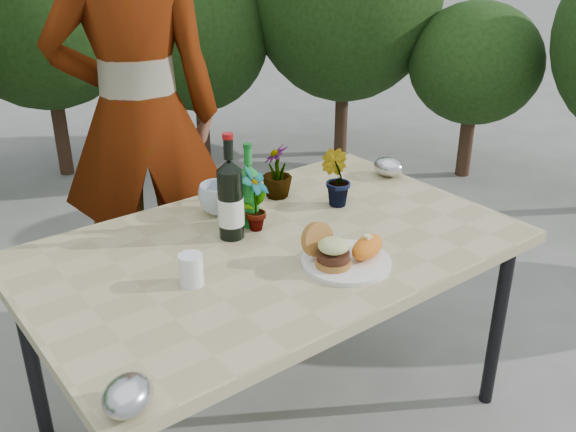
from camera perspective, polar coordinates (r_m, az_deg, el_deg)
ground at (r=2.55m, az=-1.15°, el=-17.55°), size 80.00×80.00×0.00m
patio_table at (r=2.14m, az=-1.30°, el=-3.82°), size 1.60×1.00×0.75m
shrub_hedge at (r=3.52m, az=-20.21°, el=14.65°), size 6.77×5.09×2.27m
dinner_plate at (r=2.00m, az=5.20°, el=-4.09°), size 0.28×0.28×0.01m
burger_stack at (r=1.95m, az=3.69°, el=-3.00°), size 0.11×0.16×0.11m
sweet_potato at (r=2.01m, az=7.06°, el=-2.76°), size 0.17×0.12×0.06m
grilled_veg at (r=2.06m, az=3.84°, el=-2.46°), size 0.08×0.05×0.03m
wine_bottle at (r=2.11m, az=-5.13°, el=1.40°), size 0.09×0.09×0.36m
sparkling_water at (r=2.20m, az=-3.50°, el=1.80°), size 0.07×0.07×0.30m
plastic_cup at (r=1.89m, az=-8.61°, el=-4.72°), size 0.07×0.07×0.09m
seedling_left at (r=2.16m, az=-2.94°, el=1.46°), size 0.14×0.12×0.23m
seedling_mid at (r=2.37m, az=4.27°, el=3.35°), size 0.12×0.14×0.21m
seedling_right at (r=2.43m, az=-0.99°, el=3.99°), size 0.16×0.16×0.21m
blue_bowl at (r=2.32m, az=-6.22°, el=1.53°), size 0.17×0.17×0.11m
foil_packet_left at (r=1.48m, az=-14.07°, el=-15.20°), size 0.17×0.17×0.08m
foil_packet_right at (r=2.69m, az=8.92°, el=4.35°), size 0.13×0.15×0.08m
person at (r=2.76m, az=-13.13°, el=8.46°), size 0.83×0.69×1.93m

